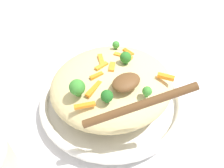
% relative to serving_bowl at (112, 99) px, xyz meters
% --- Properties ---
extents(ground_plane, '(2.40, 2.40, 0.00)m').
position_rel_serving_bowl_xyz_m(ground_plane, '(0.00, 0.00, -0.02)').
color(ground_plane, silver).
extents(serving_bowl, '(0.31, 0.31, 0.04)m').
position_rel_serving_bowl_xyz_m(serving_bowl, '(0.00, 0.00, 0.00)').
color(serving_bowl, white).
rests_on(serving_bowl, ground_plane).
extents(pasta_mound, '(0.26, 0.24, 0.08)m').
position_rel_serving_bowl_xyz_m(pasta_mound, '(0.00, 0.00, 0.05)').
color(pasta_mound, '#DBC689').
rests_on(pasta_mound, serving_bowl).
extents(carrot_piece_0, '(0.03, 0.01, 0.01)m').
position_rel_serving_bowl_xyz_m(carrot_piece_0, '(-0.01, 0.02, 0.09)').
color(carrot_piece_0, orange).
rests_on(carrot_piece_0, pasta_mound).
extents(carrot_piece_1, '(0.01, 0.03, 0.01)m').
position_rel_serving_bowl_xyz_m(carrot_piece_1, '(0.07, 0.02, 0.08)').
color(carrot_piece_1, orange).
rests_on(carrot_piece_1, pasta_mound).
extents(carrot_piece_2, '(0.02, 0.04, 0.01)m').
position_rel_serving_bowl_xyz_m(carrot_piece_2, '(0.04, 0.02, 0.09)').
color(carrot_piece_2, orange).
rests_on(carrot_piece_2, pasta_mound).
extents(carrot_piece_3, '(0.02, 0.03, 0.01)m').
position_rel_serving_bowl_xyz_m(carrot_piece_3, '(0.06, -0.08, 0.09)').
color(carrot_piece_3, orange).
rests_on(carrot_piece_3, pasta_mound).
extents(carrot_piece_4, '(0.03, 0.01, 0.01)m').
position_rel_serving_bowl_xyz_m(carrot_piece_4, '(-0.04, -0.00, 0.09)').
color(carrot_piece_4, orange).
rests_on(carrot_piece_4, pasta_mound).
extents(carrot_piece_5, '(0.02, 0.03, 0.01)m').
position_rel_serving_bowl_xyz_m(carrot_piece_5, '(-0.00, 0.03, 0.09)').
color(carrot_piece_5, orange).
rests_on(carrot_piece_5, pasta_mound).
extents(carrot_piece_6, '(0.03, 0.03, 0.01)m').
position_rel_serving_bowl_xyz_m(carrot_piece_6, '(0.00, -0.00, 0.09)').
color(carrot_piece_6, orange).
rests_on(carrot_piece_6, pasta_mound).
extents(carrot_piece_7, '(0.04, 0.02, 0.01)m').
position_rel_serving_bowl_xyz_m(carrot_piece_7, '(-0.06, -0.02, 0.09)').
color(carrot_piece_7, orange).
rests_on(carrot_piece_7, pasta_mound).
extents(carrot_piece_8, '(0.03, 0.02, 0.01)m').
position_rel_serving_bowl_xyz_m(carrot_piece_8, '(-0.09, -0.04, 0.09)').
color(carrot_piece_8, orange).
rests_on(carrot_piece_8, pasta_mound).
extents(broccoli_floret_0, '(0.02, 0.02, 0.02)m').
position_rel_serving_bowl_xyz_m(broccoli_floret_0, '(-0.01, -0.04, 0.10)').
color(broccoli_floret_0, '#205B1C').
rests_on(broccoli_floret_0, pasta_mound).
extents(broccoli_floret_1, '(0.02, 0.02, 0.02)m').
position_rel_serving_bowl_xyz_m(broccoli_floret_1, '(-0.06, -0.06, 0.10)').
color(broccoli_floret_1, '#205B1C').
rests_on(broccoli_floret_1, pasta_mound).
extents(broccoli_floret_2, '(0.02, 0.02, 0.03)m').
position_rel_serving_bowl_xyz_m(broccoli_floret_2, '(0.03, -0.01, 0.10)').
color(broccoli_floret_2, '#296820').
rests_on(broccoli_floret_2, pasta_mound).
extents(broccoli_floret_3, '(0.02, 0.02, 0.02)m').
position_rel_serving_bowl_xyz_m(broccoli_floret_3, '(0.00, -0.09, 0.09)').
color(broccoli_floret_3, '#377928').
rests_on(broccoli_floret_3, pasta_mound).
extents(broccoli_floret_4, '(0.02, 0.02, 0.02)m').
position_rel_serving_bowl_xyz_m(broccoli_floret_4, '(0.06, 0.05, 0.09)').
color(broccoli_floret_4, '#377928').
rests_on(broccoli_floret_4, pasta_mound).
extents(broccoli_floret_5, '(0.03, 0.03, 0.03)m').
position_rel_serving_bowl_xyz_m(broccoli_floret_5, '(-0.09, -0.01, 0.10)').
color(broccoli_floret_5, '#377928').
rests_on(broccoli_floret_5, pasta_mound).
extents(serving_spoon, '(0.14, 0.13, 0.07)m').
position_rel_serving_bowl_xyz_m(serving_spoon, '(-0.03, -0.08, 0.11)').
color(serving_spoon, brown).
rests_on(serving_spoon, pasta_mound).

